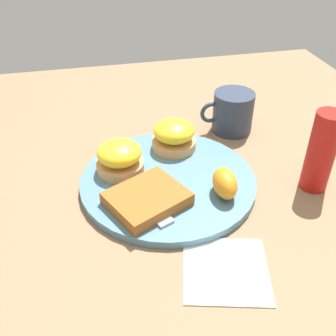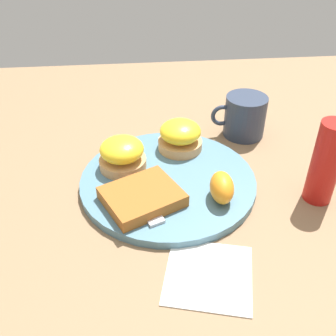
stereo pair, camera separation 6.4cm
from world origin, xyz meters
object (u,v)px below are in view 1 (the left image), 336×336
at_px(sandwich_benedict_left, 174,135).
at_px(hashbrown_patty, 147,199).
at_px(cup, 232,112).
at_px(orange_wedge, 225,183).
at_px(condiment_bottle, 321,152).
at_px(sandwich_benedict_right, 120,157).
at_px(fork, 135,192).

height_order(sandwich_benedict_left, hashbrown_patty, sandwich_benedict_left).
bearing_deg(cup, orange_wedge, 67.01).
xyz_separation_m(sandwich_benedict_left, orange_wedge, (-0.05, 0.15, -0.00)).
xyz_separation_m(orange_wedge, condiment_bottle, (-0.16, -0.00, 0.03)).
xyz_separation_m(cup, condiment_bottle, (-0.07, 0.20, 0.03)).
xyz_separation_m(sandwich_benedict_left, sandwich_benedict_right, (0.10, 0.05, 0.00)).
bearing_deg(sandwich_benedict_left, cup, -155.74).
relative_size(sandwich_benedict_left, fork, 0.40).
bearing_deg(sandwich_benedict_right, orange_wedge, 146.58).
distance_m(sandwich_benedict_left, cup, 0.15).
relative_size(orange_wedge, fork, 0.30).
bearing_deg(condiment_bottle, cup, -71.15).
relative_size(hashbrown_patty, condiment_bottle, 0.81).
bearing_deg(fork, hashbrown_patty, 116.24).
bearing_deg(sandwich_benedict_right, hashbrown_patty, 106.91).
height_order(sandwich_benedict_left, cup, cup).
height_order(sandwich_benedict_right, hashbrown_patty, sandwich_benedict_right).
bearing_deg(hashbrown_patty, sandwich_benedict_left, -117.92).
xyz_separation_m(hashbrown_patty, condiment_bottle, (-0.28, 0.00, 0.04)).
relative_size(fork, condiment_bottle, 1.45).
bearing_deg(hashbrown_patty, sandwich_benedict_right, -73.09).
distance_m(sandwich_benedict_left, hashbrown_patty, 0.16).
relative_size(cup, condiment_bottle, 0.79).
distance_m(hashbrown_patty, cup, 0.29).
distance_m(sandwich_benedict_right, hashbrown_patty, 0.10).
relative_size(sandwich_benedict_left, condiment_bottle, 0.59).
relative_size(sandwich_benedict_left, cup, 0.74).
height_order(sandwich_benedict_right, fork, sandwich_benedict_right).
bearing_deg(orange_wedge, fork, -13.72).
xyz_separation_m(fork, cup, (-0.22, -0.17, 0.02)).
distance_m(fork, cup, 0.28).
xyz_separation_m(hashbrown_patty, cup, (-0.21, -0.20, 0.02)).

